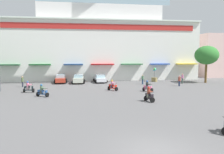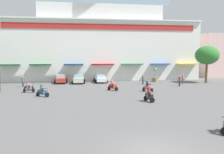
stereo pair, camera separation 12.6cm
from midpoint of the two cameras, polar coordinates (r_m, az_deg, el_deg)
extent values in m
plane|color=#5D5B5C|center=(23.46, 1.16, -5.93)|extent=(128.00, 128.00, 0.00)
cube|color=white|center=(46.85, -3.18, 6.81)|extent=(38.46, 14.00, 11.27)
cube|color=white|center=(48.71, -3.31, 18.29)|extent=(24.02, 12.60, 8.16)
cube|color=red|center=(40.16, -2.47, 13.31)|extent=(35.38, 0.12, 0.97)
cube|color=white|center=(40.32, -2.47, 15.21)|extent=(38.46, 0.70, 0.24)
cube|color=#2B6B3C|center=(41.29, -25.61, 2.96)|extent=(3.40, 1.10, 0.20)
cube|color=#1D6C2C|center=(39.97, -18.53, 3.15)|extent=(3.66, 1.10, 0.20)
cube|color=#254C87|center=(39.25, -10.13, 3.32)|extent=(3.42, 1.10, 0.20)
cube|color=red|center=(39.35, -2.37, 3.41)|extent=(4.26, 1.10, 0.20)
cube|color=#2C653A|center=(40.20, 5.51, 3.43)|extent=(4.02, 1.10, 0.20)
cube|color=#23449D|center=(41.76, 12.88, 3.40)|extent=(3.64, 1.10, 0.20)
cube|color=gold|center=(43.95, 19.59, 3.32)|extent=(4.09, 1.10, 0.20)
cube|color=beige|center=(56.74, 27.71, 5.09)|extent=(13.16, 8.89, 9.53)
cylinder|color=brown|center=(40.64, 24.03, 0.94)|extent=(0.38, 0.38, 3.41)
ellipsoid|color=#327A30|center=(40.53, 24.21, 5.36)|extent=(4.10, 3.70, 3.25)
cube|color=#B03423|center=(38.33, -13.45, -0.60)|extent=(2.08, 4.48, 0.71)
cube|color=#9BBBC8|center=(38.27, -13.47, 0.33)|extent=(1.64, 2.30, 0.54)
cylinder|color=black|center=(39.72, -14.62, -0.88)|extent=(0.61, 0.22, 0.60)
cylinder|color=black|center=(39.70, -12.23, -0.83)|extent=(0.61, 0.22, 0.60)
cylinder|color=black|center=(37.05, -14.74, -1.35)|extent=(0.61, 0.22, 0.60)
cylinder|color=black|center=(37.03, -12.17, -1.29)|extent=(0.61, 0.22, 0.60)
cube|color=beige|center=(37.19, -8.78, -0.65)|extent=(1.77, 3.87, 0.77)
cube|color=#96B6C5|center=(37.13, -8.79, 0.30)|extent=(1.49, 1.95, 0.47)
cylinder|color=black|center=(38.46, -9.93, -0.99)|extent=(0.60, 0.18, 0.60)
cylinder|color=black|center=(38.38, -7.43, -0.97)|extent=(0.60, 0.18, 0.60)
cylinder|color=black|center=(36.11, -10.19, -1.43)|extent=(0.60, 0.18, 0.60)
cylinder|color=black|center=(36.02, -7.53, -1.41)|extent=(0.60, 0.18, 0.60)
cube|color=silver|center=(37.91, -3.03, -0.58)|extent=(1.98, 3.95, 0.62)
cube|color=#A1C1CB|center=(37.86, -3.04, 0.27)|extent=(1.61, 2.02, 0.51)
cylinder|color=black|center=(39.01, -4.53, -0.83)|extent=(0.61, 0.20, 0.60)
cylinder|color=black|center=(39.25, -2.03, -0.78)|extent=(0.61, 0.20, 0.60)
cylinder|color=black|center=(36.66, -4.10, -1.25)|extent=(0.61, 0.20, 0.60)
cylinder|color=black|center=(36.91, -1.44, -1.19)|extent=(0.61, 0.20, 0.60)
cylinder|color=black|center=(28.27, 10.74, -3.49)|extent=(0.50, 0.43, 0.52)
cylinder|color=black|center=(28.99, 8.68, -3.23)|extent=(0.50, 0.43, 0.52)
cube|color=pink|center=(28.62, 9.70, -3.24)|extent=(0.90, 1.05, 0.10)
cube|color=pink|center=(28.70, 9.34, -2.56)|extent=(0.67, 0.74, 0.28)
cube|color=pink|center=(28.31, 10.54, -3.07)|extent=(0.34, 0.31, 0.63)
cylinder|color=black|center=(28.22, 10.60, -2.02)|extent=(0.43, 0.35, 0.04)
cube|color=slate|center=(28.66, 9.50, -2.82)|extent=(0.42, 0.42, 0.36)
cylinder|color=#2D3233|center=(28.60, 9.51, -1.91)|extent=(0.45, 0.45, 0.55)
sphere|color=#2D5DAB|center=(28.55, 9.53, -1.15)|extent=(0.25, 0.25, 0.25)
cube|color=#2D3233|center=(28.43, 9.97, -1.91)|extent=(0.54, 0.56, 0.10)
cylinder|color=black|center=(25.62, -16.82, -4.59)|extent=(0.39, 0.52, 0.52)
cylinder|color=black|center=(26.48, -19.05, -4.32)|extent=(0.39, 0.52, 0.52)
cube|color=#2D5695|center=(26.03, -17.96, -4.32)|extent=(1.16, 0.84, 0.10)
cube|color=#2D5695|center=(26.14, -18.38, -3.56)|extent=(0.80, 0.64, 0.28)
cube|color=#2D5695|center=(25.67, -17.07, -4.12)|extent=(0.28, 0.35, 0.64)
cylinder|color=black|center=(25.57, -17.05, -2.95)|extent=(0.29, 0.47, 0.04)
cube|color=#414039|center=(26.09, -18.20, -3.84)|extent=(0.40, 0.42, 0.36)
cylinder|color=#556F54|center=(26.02, -18.23, -2.87)|extent=(0.44, 0.44, 0.53)
sphere|color=#2560A0|center=(25.97, -18.25, -2.05)|extent=(0.25, 0.25, 0.25)
cube|color=#556F54|center=(25.82, -17.74, -2.86)|extent=(0.55, 0.52, 0.10)
cylinder|color=black|center=(28.70, 1.35, -3.25)|extent=(0.48, 0.45, 0.52)
cylinder|color=black|center=(29.55, -0.63, -2.99)|extent=(0.48, 0.45, 0.52)
cube|color=red|center=(29.11, 0.35, -3.01)|extent=(0.98, 1.06, 0.10)
cube|color=red|center=(29.21, -0.01, -2.27)|extent=(0.72, 0.75, 0.28)
cube|color=red|center=(28.75, 1.15, -2.80)|extent=(0.33, 0.32, 0.66)
cylinder|color=black|center=(28.66, 1.19, -1.75)|extent=(0.41, 0.37, 0.04)
cube|color=#2A2F43|center=(29.16, 0.15, -2.53)|extent=(0.43, 0.42, 0.36)
cylinder|color=pink|center=(29.10, 0.15, -1.70)|extent=(0.45, 0.45, 0.49)
sphere|color=gold|center=(29.06, 0.15, -1.00)|extent=(0.25, 0.25, 0.25)
cube|color=pink|center=(28.91, 0.59, -1.70)|extent=(0.55, 0.55, 0.10)
cylinder|color=black|center=(22.00, 10.89, -6.12)|extent=(0.54, 0.29, 0.52)
cylinder|color=black|center=(22.93, 9.24, -5.61)|extent=(0.54, 0.29, 0.52)
cube|color=black|center=(22.45, 10.05, -5.71)|extent=(0.56, 1.05, 0.10)
cube|color=black|center=(22.55, 9.77, -4.66)|extent=(0.47, 0.70, 0.28)
cube|color=black|center=(22.05, 10.73, -5.46)|extent=(0.35, 0.23, 0.69)
cylinder|color=black|center=(21.93, 10.79, -4.07)|extent=(0.51, 0.18, 0.04)
cube|color=slate|center=(22.50, 9.90, -5.00)|extent=(0.39, 0.36, 0.36)
cylinder|color=brown|center=(22.42, 9.92, -3.85)|extent=(0.40, 0.40, 0.55)
sphere|color=red|center=(22.36, 9.94, -2.88)|extent=(0.25, 0.25, 0.25)
cube|color=brown|center=(22.21, 10.28, -3.88)|extent=(0.45, 0.52, 0.10)
cylinder|color=black|center=(29.43, -20.14, -3.38)|extent=(0.17, 0.53, 0.52)
cylinder|color=black|center=(29.78, -22.32, -3.35)|extent=(0.17, 0.53, 0.52)
cube|color=black|center=(29.59, -21.24, -3.25)|extent=(1.05, 0.34, 0.10)
cube|color=black|center=(29.61, -21.66, -2.54)|extent=(0.68, 0.34, 0.28)
cube|color=black|center=(29.43, -20.37, -2.94)|extent=(0.16, 0.33, 0.68)
cylinder|color=black|center=(29.35, -20.37, -1.89)|extent=(0.07, 0.52, 0.04)
cube|color=slate|center=(29.59, -21.47, -2.77)|extent=(0.30, 0.34, 0.36)
cylinder|color=pink|center=(29.54, -21.50, -1.96)|extent=(0.34, 0.34, 0.48)
sphere|color=#315BA5|center=(29.49, -21.53, -1.28)|extent=(0.25, 0.25, 0.25)
cube|color=pink|center=(29.46, -21.02, -1.92)|extent=(0.46, 0.37, 0.10)
cylinder|color=#242F4A|center=(34.89, 17.74, -1.70)|extent=(0.31, 0.31, 0.80)
cylinder|color=#994336|center=(34.81, 17.78, -0.54)|extent=(0.50, 0.50, 0.62)
sphere|color=tan|center=(34.76, 17.80, 0.16)|extent=(0.24, 0.24, 0.24)
cylinder|color=navy|center=(35.76, 8.37, -1.29)|extent=(0.31, 0.31, 0.82)
cylinder|color=#487250|center=(35.68, 8.39, -0.21)|extent=(0.51, 0.51, 0.53)
sphere|color=tan|center=(35.64, 8.39, 0.39)|extent=(0.22, 0.22, 0.22)
cylinder|color=#415249|center=(38.08, 18.50, -1.03)|extent=(0.30, 0.30, 0.92)
cylinder|color=#CE74A2|center=(38.01, 18.53, 0.09)|extent=(0.48, 0.48, 0.58)
sphere|color=tan|center=(37.97, 18.55, 0.70)|extent=(0.23, 0.23, 0.23)
cylinder|color=#272C3B|center=(35.07, -22.64, -1.83)|extent=(0.25, 0.25, 0.80)
cylinder|color=#546940|center=(34.99, -22.68, -0.67)|extent=(0.41, 0.41, 0.63)
sphere|color=tan|center=(34.95, -22.71, 0.02)|extent=(0.23, 0.23, 0.23)
cube|color=olive|center=(39.77, 11.46, -0.69)|extent=(1.03, 1.08, 0.75)
cylinder|color=#4C4C4C|center=(39.67, 11.48, 0.71)|extent=(0.04, 0.04, 1.20)
sphere|color=#4DC651|center=(39.68, 11.79, 2.03)|extent=(0.32, 0.32, 0.32)
sphere|color=#369EE1|center=(39.81, 11.64, 2.18)|extent=(0.38, 0.38, 0.38)
sphere|color=orange|center=(39.75, 11.35, 1.95)|extent=(0.36, 0.36, 0.36)
sphere|color=#3BA9D7|center=(39.63, 11.34, 1.82)|extent=(0.33, 0.33, 0.33)
sphere|color=#52C056|center=(39.46, 11.36, 1.99)|extent=(0.32, 0.32, 0.32)
sphere|color=#51CC48|center=(39.44, 11.54, 2.16)|extent=(0.34, 0.34, 0.34)
sphere|color=#33ADE5|center=(39.50, 11.71, 1.93)|extent=(0.29, 0.29, 0.29)
camera|label=1|loc=(0.06, -89.86, 0.01)|focal=34.14mm
camera|label=2|loc=(0.06, 90.14, -0.01)|focal=34.14mm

